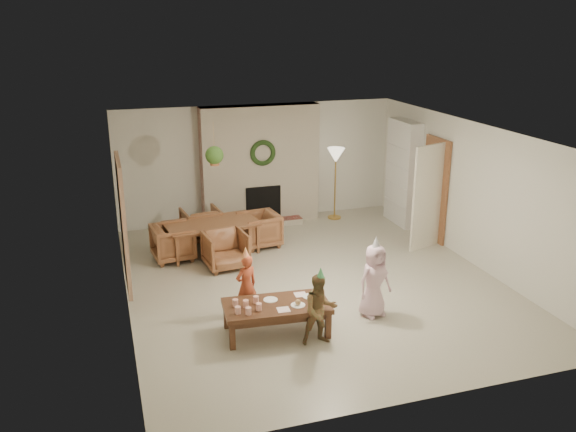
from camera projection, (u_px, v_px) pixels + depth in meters
name	position (u px, v px, depth m)	size (l,w,h in m)	color
floor	(312.00, 281.00, 10.06)	(7.00, 7.00, 0.00)	#B7B29E
ceiling	(314.00, 133.00, 9.28)	(7.00, 7.00, 0.00)	white
wall_back	(258.00, 163.00, 12.84)	(7.00, 7.00, 0.00)	silver
wall_front	(422.00, 303.00, 6.50)	(7.00, 7.00, 0.00)	silver
wall_left	(121.00, 228.00, 8.81)	(7.00, 7.00, 0.00)	silver
wall_right	(474.00, 194.00, 10.52)	(7.00, 7.00, 0.00)	silver
fireplace_mass	(260.00, 165.00, 12.66)	(2.50, 0.40, 2.50)	#541618
fireplace_hearth	(265.00, 223.00, 12.71)	(1.60, 0.30, 0.12)	#5A1B18
fireplace_firebox	(263.00, 203.00, 12.74)	(0.75, 0.12, 0.75)	black
fireplace_wreath	(263.00, 153.00, 12.35)	(0.54, 0.54, 0.10)	#1B3614
floor_lamp_base	(334.00, 217.00, 13.23)	(0.29, 0.29, 0.03)	gold
floor_lamp_post	(335.00, 186.00, 13.00)	(0.03, 0.03, 1.41)	gold
floor_lamp_shade	(336.00, 155.00, 12.79)	(0.38, 0.38, 0.31)	beige
bookshelf_carcass	(403.00, 173.00, 12.61)	(0.30, 1.00, 2.20)	white
bookshelf_shelf_a	(400.00, 202.00, 12.81)	(0.30, 0.92, 0.03)	white
bookshelf_shelf_b	(401.00, 184.00, 12.68)	(0.30, 0.92, 0.03)	white
bookshelf_shelf_c	(403.00, 166.00, 12.56)	(0.30, 0.92, 0.03)	white
bookshelf_shelf_d	(404.00, 147.00, 12.43)	(0.30, 0.92, 0.03)	white
books_row_lower	(403.00, 198.00, 12.62)	(0.20, 0.40, 0.24)	#AA1F31
books_row_mid	(400.00, 177.00, 12.68)	(0.20, 0.44, 0.24)	navy
books_row_upper	(404.00, 161.00, 12.42)	(0.20, 0.36, 0.22)	gold
door_frame	(435.00, 189.00, 11.67)	(0.05, 0.86, 2.04)	brown
door_leaf	(428.00, 197.00, 11.23)	(0.05, 0.80, 2.00)	beige
curtain_panel	(123.00, 224.00, 9.00)	(0.06, 1.20, 2.00)	tan
dining_table	(213.00, 238.00, 11.16)	(1.70, 0.95, 0.60)	brown
dining_chair_near	(226.00, 250.00, 10.50)	(0.70, 0.72, 0.66)	brown
dining_chair_far	(201.00, 225.00, 11.80)	(0.70, 0.72, 0.66)	brown
dining_chair_left	(173.00, 242.00, 10.86)	(0.70, 0.72, 0.66)	brown
dining_chair_right	(259.00, 230.00, 11.51)	(0.70, 0.72, 0.66)	brown
hanging_plant_cord	(214.00, 142.00, 10.37)	(0.01, 0.01, 0.70)	tan
hanging_plant_pot	(215.00, 162.00, 10.48)	(0.16, 0.16, 0.12)	#995931
hanging_plant_foliage	(214.00, 155.00, 10.44)	(0.32, 0.32, 0.32)	#2B511B
coffee_table_top	(276.00, 306.00, 8.27)	(1.45, 0.73, 0.07)	#4C2C19
coffee_table_apron	(276.00, 311.00, 8.29)	(1.34, 0.62, 0.09)	#4C2C19
coffee_leg_fl	(232.00, 336.00, 7.92)	(0.08, 0.08, 0.38)	#4C2C19
coffee_leg_fr	(328.00, 325.00, 8.20)	(0.08, 0.08, 0.38)	#4C2C19
coffee_leg_bl	(227.00, 316.00, 8.47)	(0.08, 0.08, 0.38)	#4C2C19
coffee_leg_br	(317.00, 306.00, 8.75)	(0.08, 0.08, 0.38)	#4C2C19
cup_a	(238.00, 310.00, 7.97)	(0.08, 0.08, 0.10)	white
cup_b	(235.00, 303.00, 8.18)	(0.08, 0.08, 0.10)	white
cup_c	(248.00, 311.00, 7.94)	(0.08, 0.08, 0.10)	white
cup_d	(246.00, 304.00, 8.15)	(0.08, 0.08, 0.10)	white
cup_e	(259.00, 307.00, 8.06)	(0.08, 0.08, 0.10)	white
cup_f	(256.00, 300.00, 8.27)	(0.08, 0.08, 0.10)	white
plate_a	(270.00, 300.00, 8.37)	(0.20, 0.20, 0.01)	white
plate_b	(298.00, 305.00, 8.21)	(0.20, 0.20, 0.01)	white
plate_c	(310.00, 296.00, 8.47)	(0.20, 0.20, 0.01)	white
food_scoop	(298.00, 302.00, 8.20)	(0.08, 0.08, 0.08)	tan
napkin_left	(283.00, 310.00, 8.08)	(0.17, 0.17, 0.01)	#FFBBC1
napkin_right	(300.00, 295.00, 8.53)	(0.17, 0.17, 0.01)	#FFBBC1
child_red	(246.00, 286.00, 8.75)	(0.35, 0.23, 0.95)	#B04325
party_hat_red	(246.00, 253.00, 8.59)	(0.13, 0.13, 0.18)	#FED354
child_plaid	(320.00, 310.00, 7.98)	(0.48, 0.38, 1.00)	brown
party_hat_plaid	(321.00, 273.00, 7.81)	(0.12, 0.12, 0.16)	#4CB267
child_pink	(374.00, 281.00, 8.73)	(0.54, 0.35, 1.11)	silver
party_hat_pink	(376.00, 242.00, 8.54)	(0.14, 0.14, 0.20)	#A8A9AF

